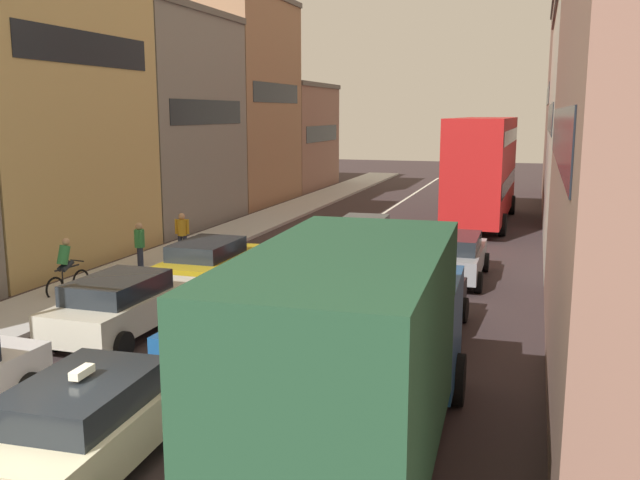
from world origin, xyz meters
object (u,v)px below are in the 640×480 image
(bus_mid_queue_primary, at_px, (483,165))
(pedestrian_near_kerb, at_px, (182,232))
(taxi_centre_lane_front, at_px, (91,419))
(pedestrian_far_sidewalk, at_px, (140,244))
(hatchback_centre_lane_third, at_px, (314,267))
(coupe_centre_lane_fourth, at_px, (364,236))
(sedan_right_lane_behind_truck, at_px, (415,303))
(sedan_left_lane_third, at_px, (209,263))
(sedan_centre_lane_second, at_px, (238,323))
(cyclist_on_sidewalk, at_px, (66,268))
(wagon_left_lane_second, at_px, (122,304))
(wagon_right_lane_far, at_px, (453,256))
(removalist_box_truck, at_px, (359,348))

(bus_mid_queue_primary, xyz_separation_m, pedestrian_near_kerb, (-9.94, -11.34, -1.88))
(taxi_centre_lane_front, bearing_deg, pedestrian_near_kerb, 20.66)
(taxi_centre_lane_front, xyz_separation_m, pedestrian_far_sidewalk, (-6.53, 11.86, 0.15))
(hatchback_centre_lane_third, height_order, pedestrian_far_sidewalk, pedestrian_far_sidewalk)
(coupe_centre_lane_fourth, bearing_deg, sedan_right_lane_behind_truck, -161.31)
(taxi_centre_lane_front, bearing_deg, sedan_left_lane_third, 14.25)
(sedan_centre_lane_second, relative_size, cyclist_on_sidewalk, 2.53)
(pedestrian_near_kerb, bearing_deg, sedan_left_lane_third, 24.99)
(bus_mid_queue_primary, height_order, pedestrian_far_sidewalk, bus_mid_queue_primary)
(sedan_left_lane_third, xyz_separation_m, pedestrian_near_kerb, (-3.03, 3.89, 0.15))
(sedan_left_lane_third, height_order, cyclist_on_sidewalk, cyclist_on_sidewalk)
(coupe_centre_lane_fourth, bearing_deg, bus_mid_queue_primary, -23.67)
(wagon_left_lane_second, relative_size, cyclist_on_sidewalk, 2.50)
(sedan_centre_lane_second, relative_size, sedan_left_lane_third, 1.01)
(sedan_right_lane_behind_truck, bearing_deg, pedestrian_far_sidewalk, 70.98)
(bus_mid_queue_primary, bearing_deg, coupe_centre_lane_fourth, 160.17)
(hatchback_centre_lane_third, bearing_deg, cyclist_on_sidewalk, 106.15)
(hatchback_centre_lane_third, distance_m, bus_mid_queue_primary, 15.45)
(coupe_centre_lane_fourth, bearing_deg, wagon_left_lane_second, 160.41)
(wagon_right_lane_far, height_order, bus_mid_queue_primary, bus_mid_queue_primary)
(taxi_centre_lane_front, height_order, wagon_right_lane_far, taxi_centre_lane_front)
(pedestrian_near_kerb, bearing_deg, pedestrian_far_sidewalk, -18.94)
(removalist_box_truck, height_order, wagon_right_lane_far, removalist_box_truck)
(wagon_right_lane_far, xyz_separation_m, pedestrian_near_kerb, (-10.01, 0.59, 0.15))
(cyclist_on_sidewalk, bearing_deg, pedestrian_far_sidewalk, 1.85)
(sedan_right_lane_behind_truck, bearing_deg, pedestrian_near_kerb, 59.27)
(sedan_centre_lane_second, relative_size, wagon_left_lane_second, 1.01)
(hatchback_centre_lane_third, distance_m, sedan_right_lane_behind_truck, 4.66)
(cyclist_on_sidewalk, relative_size, pedestrian_far_sidewalk, 1.04)
(removalist_box_truck, distance_m, wagon_right_lane_far, 12.78)
(hatchback_centre_lane_third, distance_m, coupe_centre_lane_fourth, 5.63)
(removalist_box_truck, relative_size, cyclist_on_sidewalk, 4.51)
(taxi_centre_lane_front, relative_size, cyclist_on_sidewalk, 2.54)
(hatchback_centre_lane_third, height_order, wagon_right_lane_far, same)
(removalist_box_truck, relative_size, sedan_left_lane_third, 1.81)
(taxi_centre_lane_front, distance_m, sedan_centre_lane_second, 5.07)
(pedestrian_near_kerb, bearing_deg, hatchback_centre_lane_third, 47.67)
(pedestrian_far_sidewalk, bearing_deg, sedan_right_lane_behind_truck, 112.14)
(pedestrian_far_sidewalk, bearing_deg, wagon_right_lane_far, 144.64)
(bus_mid_queue_primary, bearing_deg, sedan_left_lane_third, 156.72)
(hatchback_centre_lane_third, relative_size, wagon_right_lane_far, 1.02)
(sedan_left_lane_third, distance_m, bus_mid_queue_primary, 16.84)
(sedan_centre_lane_second, bearing_deg, sedan_left_lane_third, 34.20)
(sedan_centre_lane_second, distance_m, pedestrian_far_sidewalk, 9.51)
(wagon_left_lane_second, height_order, wagon_right_lane_far, same)
(sedan_left_lane_third, xyz_separation_m, wagon_right_lane_far, (6.98, 3.30, 0.00))
(sedan_left_lane_third, xyz_separation_m, pedestrian_far_sidewalk, (-3.29, 1.41, 0.15))
(removalist_box_truck, distance_m, sedan_centre_lane_second, 5.62)
(sedan_right_lane_behind_truck, distance_m, cyclist_on_sidewalk, 10.35)
(wagon_right_lane_far, bearing_deg, taxi_centre_lane_front, 164.59)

